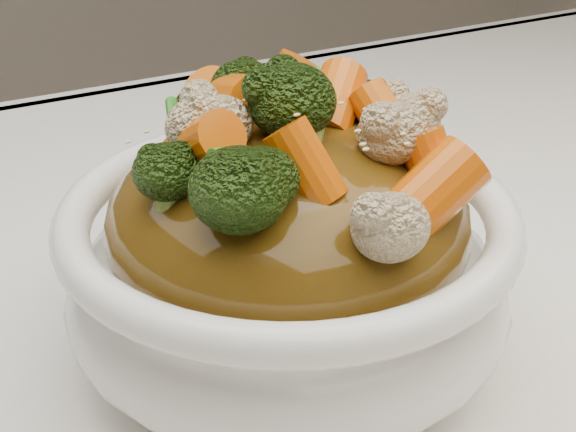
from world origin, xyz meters
TOP-DOWN VIEW (x-y plane):
  - tablecloth at (0.00, 0.00)m, footprint 1.20×0.80m
  - bowl at (-0.06, 0.02)m, footprint 0.26×0.26m
  - sauce_base at (-0.06, 0.02)m, footprint 0.21×0.21m
  - carrots at (-0.06, 0.02)m, footprint 0.21×0.21m
  - broccoli at (-0.06, 0.02)m, footprint 0.21×0.21m
  - cauliflower at (-0.06, 0.02)m, footprint 0.21×0.21m
  - scallions at (-0.06, 0.02)m, footprint 0.16×0.16m
  - sesame_seeds at (-0.06, 0.02)m, footprint 0.19×0.19m

SIDE VIEW (x-z plane):
  - tablecloth at x=0.00m, z-range 0.71..0.75m
  - bowl at x=-0.06m, z-range 0.75..0.83m
  - sauce_base at x=-0.06m, z-range 0.77..0.86m
  - cauliflower at x=-0.06m, z-range 0.85..0.89m
  - broccoli at x=-0.06m, z-range 0.85..0.89m
  - carrots at x=-0.06m, z-range 0.85..0.90m
  - scallions at x=-0.06m, z-range 0.86..0.88m
  - sesame_seeds at x=-0.06m, z-range 0.87..0.88m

